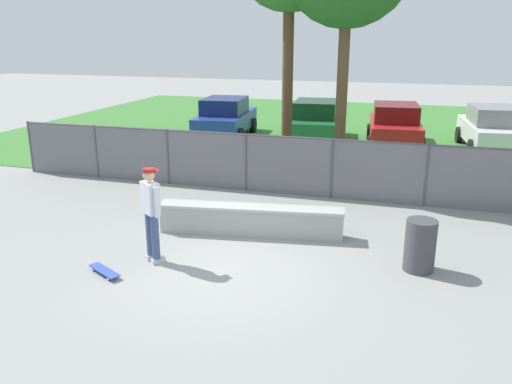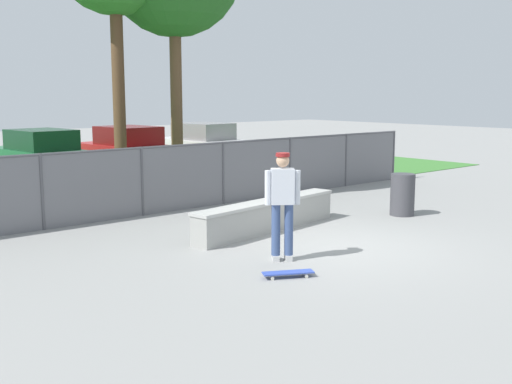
{
  "view_description": "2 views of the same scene",
  "coord_description": "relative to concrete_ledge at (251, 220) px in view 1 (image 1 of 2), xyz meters",
  "views": [
    {
      "loc": [
        3.11,
        -8.19,
        4.18
      ],
      "look_at": [
        0.13,
        1.58,
        1.06
      ],
      "focal_mm": 36.37,
      "sensor_mm": 36.0,
      "label": 1
    },
    {
      "loc": [
        -8.44,
        -7.51,
        2.82
      ],
      "look_at": [
        -0.65,
        1.54,
        0.91
      ],
      "focal_mm": 43.56,
      "sensor_mm": 36.0,
      "label": 2
    }
  ],
  "objects": [
    {
      "name": "concrete_ledge",
      "position": [
        0.0,
        0.0,
        0.0
      ],
      "size": [
        4.02,
        1.06,
        0.64
      ],
      "color": "#999993",
      "rests_on": "ground"
    },
    {
      "name": "grass_strip",
      "position": [
        0.07,
        13.41,
        -0.31
      ],
      "size": [
        28.54,
        20.0,
        0.02
      ],
      "primitive_type": "cube",
      "color": "#3D7A33",
      "rests_on": "ground"
    },
    {
      "name": "chainlink_fence",
      "position": [
        0.07,
        3.11,
        0.55
      ],
      "size": [
        16.61,
        0.07,
        1.6
      ],
      "color": "#4C4C51",
      "rests_on": "ground"
    },
    {
      "name": "skateboarder",
      "position": [
        -1.35,
        -1.89,
        0.71
      ],
      "size": [
        0.51,
        0.43,
        1.84
      ],
      "color": "beige",
      "rests_on": "ground"
    },
    {
      "name": "car_red",
      "position": [
        2.52,
        10.33,
        0.51
      ],
      "size": [
        2.32,
        4.35,
        1.66
      ],
      "color": "#B21E1E",
      "rests_on": "ground"
    },
    {
      "name": "ground_plane",
      "position": [
        0.07,
        -1.85,
        -0.32
      ],
      "size": [
        80.0,
        80.0,
        0.0
      ],
      "primitive_type": "plane",
      "color": "gray"
    },
    {
      "name": "car_blue",
      "position": [
        -4.34,
        10.24,
        0.51
      ],
      "size": [
        2.32,
        4.35,
        1.66
      ],
      "color": "#233D9E",
      "rests_on": "ground"
    },
    {
      "name": "skateboard",
      "position": [
        -1.95,
        -2.66,
        -0.25
      ],
      "size": [
        0.8,
        0.55,
        0.09
      ],
      "color": "#334CB2",
      "rests_on": "ground"
    },
    {
      "name": "car_white",
      "position": [
        6.01,
        10.64,
        0.51
      ],
      "size": [
        2.32,
        4.35,
        1.66
      ],
      "color": "silver",
      "rests_on": "ground"
    },
    {
      "name": "car_green",
      "position": [
        -0.56,
        10.46,
        0.51
      ],
      "size": [
        2.32,
        4.35,
        1.66
      ],
      "color": "#1E6638",
      "rests_on": "ground"
    },
    {
      "name": "trash_bin",
      "position": [
        3.5,
        -0.8,
        0.16
      ],
      "size": [
        0.56,
        0.56,
        0.97
      ],
      "primitive_type": "cylinder",
      "color": "#3F3F44",
      "rests_on": "ground"
    }
  ]
}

